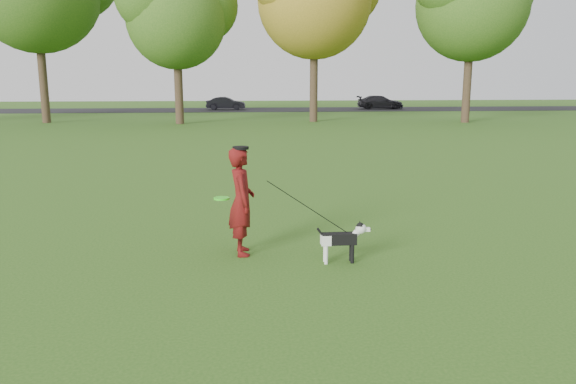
{
  "coord_description": "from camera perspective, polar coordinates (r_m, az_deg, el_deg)",
  "views": [
    {
      "loc": [
        -0.73,
        -7.82,
        2.59
      ],
      "look_at": [
        0.01,
        0.24,
        0.95
      ],
      "focal_mm": 35.0,
      "sensor_mm": 36.0,
      "label": 1
    }
  ],
  "objects": [
    {
      "name": "road",
      "position": [
        47.9,
        -4.43,
        8.33
      ],
      "size": [
        120.0,
        7.0,
        0.02
      ],
      "primitive_type": "cube",
      "color": "black",
      "rests_on": "ground"
    },
    {
      "name": "man",
      "position": [
        8.33,
        -4.75,
        -0.95
      ],
      "size": [
        0.43,
        0.62,
        1.61
      ],
      "primitive_type": "imported",
      "rotation": [
        0.0,
        0.0,
        1.66
      ],
      "color": "#550D0C",
      "rests_on": "ground"
    },
    {
      "name": "car_mid",
      "position": [
        47.87,
        -6.34,
        8.94
      ],
      "size": [
        3.31,
        1.4,
        1.06
      ],
      "primitive_type": "imported",
      "rotation": [
        0.0,
        0.0,
        1.49
      ],
      "color": "black",
      "rests_on": "road"
    },
    {
      "name": "man_held_items",
      "position": [
        8.12,
        2.02,
        -1.56
      ],
      "size": [
        1.95,
        0.66,
        1.22
      ],
      "color": "#37F41E",
      "rests_on": "ground"
    },
    {
      "name": "car_right",
      "position": [
        49.44,
        9.35,
        8.98
      ],
      "size": [
        4.04,
        1.86,
        1.14
      ],
      "primitive_type": "imported",
      "rotation": [
        0.0,
        0.0,
        1.5
      ],
      "color": "black",
      "rests_on": "road"
    },
    {
      "name": "dog",
      "position": [
        8.05,
        5.62,
        -4.64
      ],
      "size": [
        0.79,
        0.16,
        0.6
      ],
      "color": "black",
      "rests_on": "ground"
    },
    {
      "name": "ground",
      "position": [
        8.27,
        0.09,
        -6.8
      ],
      "size": [
        120.0,
        120.0,
        0.0
      ],
      "primitive_type": "plane",
      "color": "#285116",
      "rests_on": "ground"
    }
  ]
}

